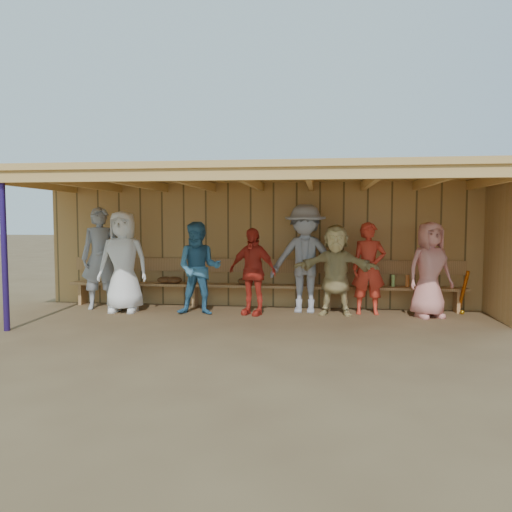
{
  "coord_description": "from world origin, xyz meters",
  "views": [
    {
      "loc": [
        1.13,
        -8.34,
        1.68
      ],
      "look_at": [
        0.0,
        0.35,
        1.05
      ],
      "focal_mm": 35.0,
      "sensor_mm": 36.0,
      "label": 1
    }
  ],
  "objects_px": {
    "player_h": "(430,270)",
    "player_c": "(199,268)",
    "player_f": "(336,270)",
    "player_e": "(305,259)",
    "player_d": "(252,271)",
    "player_b": "(123,261)",
    "player_g": "(369,268)",
    "player_a": "(101,258)",
    "bench": "(261,280)"
  },
  "relations": [
    {
      "from": "player_h",
      "to": "player_b",
      "type": "bearing_deg",
      "value": 161.08
    },
    {
      "from": "player_g",
      "to": "player_h",
      "type": "bearing_deg",
      "value": -10.38
    },
    {
      "from": "player_d",
      "to": "player_f",
      "type": "relative_size",
      "value": 0.96
    },
    {
      "from": "player_f",
      "to": "player_e",
      "type": "bearing_deg",
      "value": 163.14
    },
    {
      "from": "player_c",
      "to": "player_f",
      "type": "xyz_separation_m",
      "value": [
        2.41,
        0.27,
        -0.02
      ]
    },
    {
      "from": "player_d",
      "to": "player_f",
      "type": "height_order",
      "value": "player_f"
    },
    {
      "from": "player_b",
      "to": "player_h",
      "type": "height_order",
      "value": "player_b"
    },
    {
      "from": "player_c",
      "to": "player_h",
      "type": "distance_m",
      "value": 4.02
    },
    {
      "from": "player_b",
      "to": "player_h",
      "type": "relative_size",
      "value": 1.12
    },
    {
      "from": "player_d",
      "to": "player_f",
      "type": "xyz_separation_m",
      "value": [
        1.47,
        0.16,
        0.03
      ]
    },
    {
      "from": "player_h",
      "to": "bench",
      "type": "height_order",
      "value": "player_h"
    },
    {
      "from": "player_h",
      "to": "player_c",
      "type": "bearing_deg",
      "value": 162.86
    },
    {
      "from": "player_d",
      "to": "player_g",
      "type": "height_order",
      "value": "player_g"
    },
    {
      "from": "player_c",
      "to": "player_d",
      "type": "relative_size",
      "value": 1.07
    },
    {
      "from": "bench",
      "to": "player_c",
      "type": "bearing_deg",
      "value": -140.23
    },
    {
      "from": "player_a",
      "to": "player_e",
      "type": "bearing_deg",
      "value": -15.27
    },
    {
      "from": "player_c",
      "to": "player_e",
      "type": "height_order",
      "value": "player_e"
    },
    {
      "from": "player_b",
      "to": "player_h",
      "type": "distance_m",
      "value": 5.45
    },
    {
      "from": "player_g",
      "to": "player_h",
      "type": "height_order",
      "value": "player_h"
    },
    {
      "from": "player_f",
      "to": "player_a",
      "type": "bearing_deg",
      "value": -177.87
    },
    {
      "from": "bench",
      "to": "player_b",
      "type": "bearing_deg",
      "value": -162.66
    },
    {
      "from": "player_e",
      "to": "player_h",
      "type": "distance_m",
      "value": 2.17
    },
    {
      "from": "player_f",
      "to": "bench",
      "type": "relative_size",
      "value": 0.21
    },
    {
      "from": "bench",
      "to": "player_e",
      "type": "bearing_deg",
      "value": -23.76
    },
    {
      "from": "player_g",
      "to": "player_h",
      "type": "distance_m",
      "value": 1.03
    },
    {
      "from": "player_f",
      "to": "player_h",
      "type": "distance_m",
      "value": 1.6
    },
    {
      "from": "player_a",
      "to": "player_c",
      "type": "height_order",
      "value": "player_a"
    },
    {
      "from": "player_a",
      "to": "player_f",
      "type": "bearing_deg",
      "value": -18.1
    },
    {
      "from": "player_c",
      "to": "player_g",
      "type": "relative_size",
      "value": 1.0
    },
    {
      "from": "player_c",
      "to": "player_g",
      "type": "xyz_separation_m",
      "value": [
        3.0,
        0.43,
        -0.0
      ]
    },
    {
      "from": "bench",
      "to": "player_h",
      "type": "bearing_deg",
      "value": -11.05
    },
    {
      "from": "player_g",
      "to": "player_h",
      "type": "xyz_separation_m",
      "value": [
        1.02,
        -0.17,
        0.0
      ]
    },
    {
      "from": "player_f",
      "to": "player_d",
      "type": "bearing_deg",
      "value": -170.78
    },
    {
      "from": "player_a",
      "to": "bench",
      "type": "relative_size",
      "value": 0.25
    },
    {
      "from": "player_e",
      "to": "bench",
      "type": "distance_m",
      "value": 1.03
    },
    {
      "from": "player_b",
      "to": "bench",
      "type": "height_order",
      "value": "player_b"
    },
    {
      "from": "player_f",
      "to": "player_h",
      "type": "relative_size",
      "value": 0.97
    },
    {
      "from": "player_d",
      "to": "player_g",
      "type": "distance_m",
      "value": 2.08
    },
    {
      "from": "player_a",
      "to": "player_c",
      "type": "relative_size",
      "value": 1.17
    },
    {
      "from": "player_b",
      "to": "player_e",
      "type": "height_order",
      "value": "player_e"
    },
    {
      "from": "player_a",
      "to": "bench",
      "type": "bearing_deg",
      "value": -7.64
    },
    {
      "from": "player_c",
      "to": "player_g",
      "type": "distance_m",
      "value": 3.03
    },
    {
      "from": "player_d",
      "to": "player_h",
      "type": "height_order",
      "value": "player_h"
    },
    {
      "from": "player_h",
      "to": "player_e",
      "type": "bearing_deg",
      "value": 153.56
    },
    {
      "from": "player_f",
      "to": "player_c",
      "type": "bearing_deg",
      "value": -170.67
    },
    {
      "from": "player_g",
      "to": "player_f",
      "type": "bearing_deg",
      "value": -166.1
    },
    {
      "from": "player_b",
      "to": "bench",
      "type": "relative_size",
      "value": 0.24
    },
    {
      "from": "player_e",
      "to": "player_h",
      "type": "height_order",
      "value": "player_e"
    },
    {
      "from": "player_c",
      "to": "player_d",
      "type": "distance_m",
      "value": 0.95
    },
    {
      "from": "player_b",
      "to": "player_f",
      "type": "height_order",
      "value": "player_b"
    }
  ]
}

